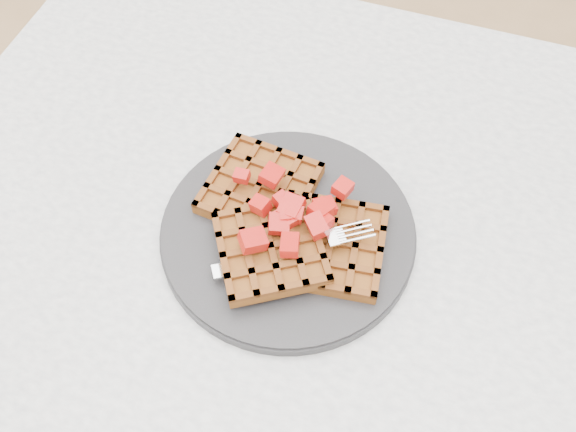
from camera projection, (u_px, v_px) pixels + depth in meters
The scene contains 5 objects.
table at pixel (402, 312), 0.78m from camera, with size 1.20×0.80×0.75m.
plate at pixel (288, 232), 0.70m from camera, with size 0.28×0.28×0.02m, color #242426.
waffles at pixel (287, 225), 0.68m from camera, with size 0.22×0.21×0.03m.
strawberry_pile at pixel (288, 209), 0.66m from camera, with size 0.15×0.15×0.02m, color #A00302, non-canonical shape.
fork at pixel (305, 253), 0.66m from camera, with size 0.02×0.18×0.02m, color silver, non-canonical shape.
Camera 1 is at (-0.02, -0.36, 1.35)m, focal length 40.00 mm.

